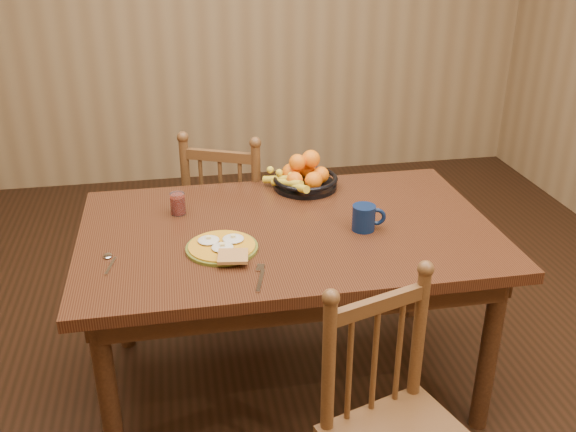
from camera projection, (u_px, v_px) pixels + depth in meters
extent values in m
cube|color=black|center=(288.00, 381.00, 2.82)|extent=(4.50, 5.00, 0.01)
cube|color=black|center=(288.00, 233.00, 2.51)|extent=(1.60, 1.00, 0.04)
cube|color=black|center=(271.00, 206.00, 2.91)|extent=(1.40, 0.04, 0.10)
cube|color=black|center=(311.00, 307.00, 2.16)|extent=(1.40, 0.04, 0.10)
cube|color=black|center=(459.00, 234.00, 2.66)|extent=(0.04, 0.84, 0.10)
cube|color=black|center=(101.00, 265.00, 2.42)|extent=(0.04, 0.84, 0.10)
cylinder|color=black|center=(109.00, 399.00, 2.20)|extent=(0.07, 0.07, 0.70)
cylinder|color=black|center=(489.00, 353.00, 2.43)|extent=(0.07, 0.07, 0.70)
cylinder|color=black|center=(120.00, 280.00, 2.91)|extent=(0.07, 0.07, 0.70)
cylinder|color=black|center=(414.00, 253.00, 3.14)|extent=(0.07, 0.07, 0.70)
cube|color=#482C15|center=(235.00, 222.00, 3.27)|extent=(0.55, 0.54, 0.04)
cylinder|color=#482C15|center=(276.00, 250.00, 3.47)|extent=(0.03, 0.03, 0.41)
cylinder|color=#482C15|center=(215.00, 243.00, 3.55)|extent=(0.03, 0.03, 0.41)
cylinder|color=#482C15|center=(260.00, 280.00, 3.19)|extent=(0.03, 0.03, 0.41)
cylinder|color=#482C15|center=(194.00, 272.00, 3.26)|extent=(0.03, 0.03, 0.41)
cylinder|color=#482C15|center=(256.00, 194.00, 2.97)|extent=(0.04, 0.04, 0.50)
cylinder|color=#482C15|center=(186.00, 187.00, 3.04)|extent=(0.04, 0.04, 0.50)
cylinder|color=#482C15|center=(221.00, 200.00, 3.02)|extent=(0.02, 0.02, 0.38)
cube|color=#482C15|center=(219.00, 156.00, 2.93)|extent=(0.33, 0.17, 0.05)
cylinder|color=#482C15|center=(329.00, 368.00, 1.87)|extent=(0.04, 0.04, 0.48)
cylinder|color=#482C15|center=(419.00, 335.00, 2.02)|extent=(0.04, 0.04, 0.48)
cylinder|color=#482C15|center=(374.00, 363.00, 1.96)|extent=(0.02, 0.02, 0.37)
cube|color=#482C15|center=(379.00, 304.00, 1.87)|extent=(0.33, 0.13, 0.05)
cylinder|color=#59601E|center=(222.00, 248.00, 2.33)|extent=(0.26, 0.26, 0.01)
cylinder|color=orange|center=(222.00, 246.00, 2.33)|extent=(0.24, 0.24, 0.01)
ellipsoid|color=silver|center=(209.00, 240.00, 2.35)|extent=(0.08, 0.08, 0.01)
cube|color=#F2E08C|center=(208.00, 237.00, 2.34)|extent=(0.02, 0.02, 0.01)
ellipsoid|color=silver|center=(233.00, 239.00, 2.36)|extent=(0.08, 0.08, 0.01)
cube|color=#F2E08C|center=(233.00, 236.00, 2.35)|extent=(0.02, 0.02, 0.01)
ellipsoid|color=silver|center=(222.00, 247.00, 2.30)|extent=(0.08, 0.08, 0.01)
cube|color=#F2E08C|center=(222.00, 245.00, 2.29)|extent=(0.02, 0.02, 0.01)
cube|color=brown|center=(233.00, 256.00, 2.24)|extent=(0.12, 0.11, 0.01)
cube|color=silver|center=(260.00, 280.00, 2.13)|extent=(0.05, 0.14, 0.00)
cube|color=silver|center=(260.00, 267.00, 2.21)|extent=(0.04, 0.05, 0.00)
cube|color=silver|center=(111.00, 266.00, 2.22)|extent=(0.03, 0.12, 0.00)
ellipsoid|color=silver|center=(108.00, 256.00, 2.28)|extent=(0.03, 0.04, 0.01)
cylinder|color=#0A1938|center=(364.00, 218.00, 2.46)|extent=(0.09, 0.09, 0.10)
torus|color=#0A1938|center=(377.00, 217.00, 2.47)|extent=(0.07, 0.03, 0.07)
cylinder|color=black|center=(364.00, 207.00, 2.44)|extent=(0.08, 0.08, 0.00)
cylinder|color=silver|center=(178.00, 204.00, 2.59)|extent=(0.06, 0.06, 0.09)
cylinder|color=maroon|center=(178.00, 205.00, 2.60)|extent=(0.05, 0.05, 0.07)
cylinder|color=black|center=(305.00, 186.00, 2.85)|extent=(0.28, 0.28, 0.02)
torus|color=black|center=(305.00, 178.00, 2.84)|extent=(0.29, 0.29, 0.02)
cylinder|color=black|center=(305.00, 187.00, 2.86)|extent=(0.10, 0.10, 0.01)
sphere|color=orange|center=(321.00, 175.00, 2.85)|extent=(0.07, 0.07, 0.07)
sphere|color=orange|center=(307.00, 170.00, 2.90)|extent=(0.08, 0.08, 0.08)
sphere|color=orange|center=(291.00, 173.00, 2.86)|extent=(0.08, 0.08, 0.08)
sphere|color=orange|center=(295.00, 180.00, 2.79)|extent=(0.07, 0.07, 0.07)
sphere|color=orange|center=(314.00, 181.00, 2.78)|extent=(0.08, 0.08, 0.08)
sphere|color=orange|center=(311.00, 159.00, 2.84)|extent=(0.08, 0.08, 0.08)
sphere|color=orange|center=(297.00, 162.00, 2.81)|extent=(0.07, 0.07, 0.07)
cylinder|color=yellow|center=(287.00, 183.00, 2.79)|extent=(0.10, 0.17, 0.07)
cylinder|color=yellow|center=(281.00, 179.00, 2.83)|extent=(0.14, 0.15, 0.07)
cylinder|color=yellow|center=(296.00, 187.00, 2.75)|extent=(0.06, 0.18, 0.07)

